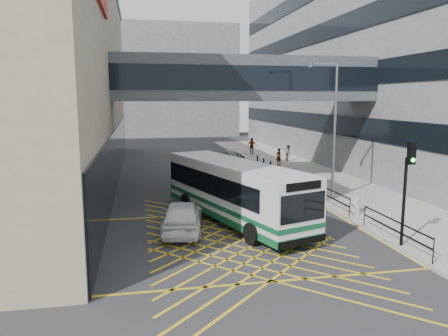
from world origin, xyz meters
TOP-DOWN VIEW (x-y plane):
  - ground at (0.00, 0.00)m, footprint 120.00×120.00m
  - building_right at (23.98, 24.00)m, footprint 24.09×44.00m
  - building_far at (-2.00, 60.00)m, footprint 28.00×16.00m
  - skybridge at (3.00, 12.00)m, footprint 20.00×4.10m
  - pavement at (9.00, 15.00)m, footprint 6.00×54.00m
  - box_junction at (0.00, 0.00)m, footprint 12.00×9.00m
  - bus at (0.29, 3.12)m, footprint 5.76×11.00m
  - car_white at (-2.44, 1.68)m, footprint 2.73×5.13m
  - car_dark at (0.49, 14.65)m, footprint 2.53×4.79m
  - car_silver at (4.07, 22.62)m, footprint 3.08×4.42m
  - traffic_light at (6.27, -2.49)m, footprint 0.33×0.51m
  - street_lamp at (6.87, 6.02)m, footprint 1.83×0.39m
  - litter_bin at (6.84, 2.70)m, footprint 0.51×0.51m
  - kerb_railings at (6.15, 1.78)m, footprint 0.05×12.54m
  - bollards at (6.25, 15.00)m, footprint 0.14×10.14m
  - pedestrian_a at (8.09, 19.50)m, footprint 0.73×0.62m
  - pedestrian_b at (9.85, 21.84)m, footprint 0.85×0.84m
  - pedestrian_c at (7.79, 27.90)m, footprint 1.14×0.81m

SIDE VIEW (x-z plane):
  - ground at x=0.00m, z-range 0.00..0.00m
  - box_junction at x=0.00m, z-range 0.00..0.01m
  - pavement at x=9.00m, z-range 0.00..0.16m
  - litter_bin at x=6.84m, z-range 0.16..1.04m
  - bollards at x=6.25m, z-range 0.16..1.06m
  - car_silver at x=4.07m, z-range 0.00..1.27m
  - car_dark at x=0.49m, z-range 0.00..1.42m
  - car_white at x=-2.44m, z-range 0.00..1.55m
  - kerb_railings at x=6.15m, z-range 0.38..1.38m
  - pedestrian_b at x=9.85m, z-range 0.16..1.71m
  - pedestrian_a at x=8.09m, z-range 0.16..1.71m
  - pedestrian_c at x=7.79m, z-range 0.16..1.91m
  - bus at x=0.29m, z-range 0.11..3.13m
  - traffic_light at x=6.27m, z-range 0.82..5.17m
  - street_lamp at x=6.87m, z-range 0.72..8.77m
  - skybridge at x=3.00m, z-range 6.00..9.00m
  - building_far at x=-2.00m, z-range 0.00..18.00m
  - building_right at x=23.98m, z-range 0.00..20.00m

